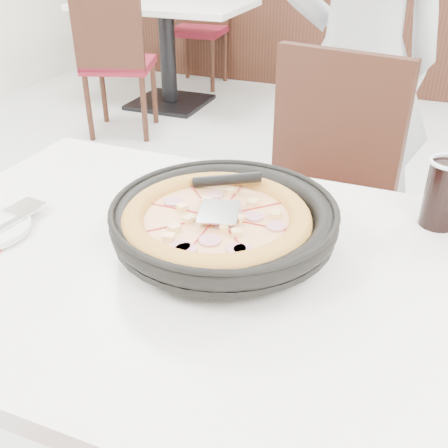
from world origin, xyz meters
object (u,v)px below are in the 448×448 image
at_px(bg_chair_left_near, 119,61).
at_px(chair_far, 303,222).
at_px(main_table, 208,402).
at_px(bg_chair_left_far, 198,28).
at_px(diner_person, 358,63).
at_px(bg_table_left, 168,55).
at_px(cola_glass, 443,195).
at_px(pizza_pan, 224,228).
at_px(pizza, 217,227).

bearing_deg(bg_chair_left_near, chair_far, -62.34).
height_order(main_table, bg_chair_left_far, bg_chair_left_far).
bearing_deg(diner_person, chair_far, 64.54).
relative_size(bg_table_left, bg_chair_left_far, 1.26).
bearing_deg(chair_far, main_table, 99.70).
height_order(cola_glass, diner_person, diner_person).
relative_size(chair_far, pizza_pan, 2.39).
xyz_separation_m(diner_person, bg_chair_left_far, (-1.65, 2.26, -0.36)).
height_order(main_table, pizza_pan, pizza_pan).
relative_size(pizza, cola_glass, 2.42).
distance_m(pizza, bg_table_left, 3.31).
xyz_separation_m(cola_glass, diner_person, (-0.32, 0.94, 0.02)).
relative_size(chair_far, bg_table_left, 0.79).
xyz_separation_m(main_table, cola_glass, (0.38, 0.28, 0.44)).
height_order(chair_far, diner_person, diner_person).
height_order(pizza, bg_chair_left_far, bg_chair_left_far).
bearing_deg(bg_table_left, main_table, -61.41).
height_order(main_table, bg_chair_left_near, bg_chair_left_near).
relative_size(main_table, pizza_pan, 3.01).
bearing_deg(pizza, main_table, -134.90).
xyz_separation_m(chair_far, diner_person, (0.03, 0.56, 0.36)).
relative_size(cola_glass, diner_person, 0.08).
height_order(main_table, chair_far, chair_far).
bearing_deg(main_table, bg_chair_left_far, 114.49).
bearing_deg(bg_chair_left_near, bg_chair_left_far, 71.76).
height_order(bg_table_left, bg_chair_left_near, bg_chair_left_near).
bearing_deg(cola_glass, main_table, -143.40).
distance_m(chair_far, bg_table_left, 2.74).
distance_m(main_table, bg_chair_left_far, 3.82).
bearing_deg(bg_chair_left_near, pizza_pan, -71.85).
bearing_deg(pizza_pan, diner_person, 87.81).
bearing_deg(pizza, cola_glass, 36.17).
distance_m(chair_far, cola_glass, 0.62).
distance_m(pizza, bg_chair_left_far, 3.83).
relative_size(main_table, chair_far, 1.26).
bearing_deg(cola_glass, diner_person, 108.70).
bearing_deg(pizza_pan, bg_table_left, 119.26).
relative_size(main_table, cola_glass, 9.23).
bearing_deg(chair_far, bg_table_left, -41.81).
height_order(pizza_pan, diner_person, diner_person).
distance_m(main_table, chair_far, 0.67).
bearing_deg(bg_chair_left_far, bg_chair_left_near, 85.17).
distance_m(pizza, bg_chair_left_near, 2.76).
distance_m(main_table, cola_glass, 0.65).
xyz_separation_m(main_table, pizza_pan, (0.02, 0.05, 0.42)).
height_order(pizza_pan, pizza, pizza).
bearing_deg(chair_far, cola_glass, 145.04).
height_order(pizza_pan, bg_table_left, pizza_pan).
height_order(cola_glass, bg_table_left, cola_glass).
xyz_separation_m(chair_far, pizza, (-0.02, -0.64, 0.34)).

